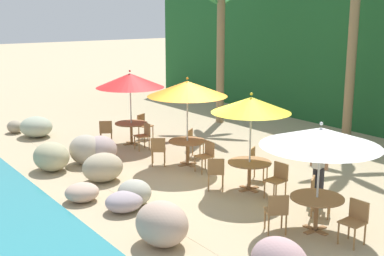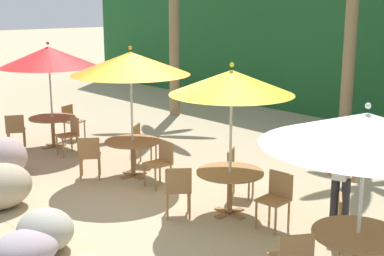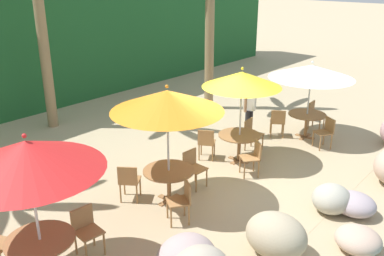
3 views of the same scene
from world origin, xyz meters
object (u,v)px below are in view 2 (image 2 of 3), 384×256
object	(u,v)px
chair_yellow_seaward	(276,196)
chair_yellow_inland	(237,169)
chair_orange_left	(89,154)
waiter_in_white	(342,170)
chair_orange_seaward	(161,160)
dining_table_red	(53,122)
chair_red_seaward	(71,133)
umbrella_yellow	(232,82)
chair_yellow_left	(178,188)
chair_red_left	(15,129)
dining_table_orange	(133,147)
dining_table_yellow	(230,179)
umbrella_white	(366,129)
chair_orange_inland	(141,141)
chair_red_inland	(71,119)
umbrella_orange	(130,63)
umbrella_red	(48,57)
chair_white_inland	(347,222)
dining_table_white	(358,243)

from	to	relation	value
chair_yellow_seaward	chair_yellow_inland	bearing A→B (deg)	158.76
chair_orange_left	waiter_in_white	size ratio (longest dim) A/B	0.51
chair_orange_left	chair_orange_seaward	bearing A→B (deg)	32.52
dining_table_red	chair_red_seaward	distance (m)	0.86
umbrella_yellow	chair_yellow_left	xyz separation A→B (m)	(-0.45, -0.73, -1.69)
chair_red_left	dining_table_orange	bearing A→B (deg)	15.28
dining_table_orange	chair_yellow_seaward	world-z (taller)	chair_yellow_seaward
dining_table_yellow	chair_yellow_left	xyz separation A→B (m)	(-0.45, -0.73, -0.10)
umbrella_white	chair_yellow_left	bearing A→B (deg)	-177.05
chair_orange_inland	chair_orange_left	world-z (taller)	same
chair_red_inland	chair_orange_left	size ratio (longest dim) A/B	1.00
dining_table_orange	waiter_in_white	distance (m)	4.35
umbrella_orange	waiter_in_white	world-z (taller)	umbrella_orange
umbrella_red	dining_table_orange	world-z (taller)	umbrella_red
chair_red_inland	chair_orange_seaward	size ratio (longest dim) A/B	1.00
dining_table_red	waiter_in_white	size ratio (longest dim) A/B	0.65
chair_red_inland	chair_yellow_left	bearing A→B (deg)	-12.70
umbrella_red	dining_table_orange	xyz separation A→B (m)	(3.10, 0.14, -1.57)
dining_table_red	chair_yellow_inland	size ratio (longest dim) A/B	1.26
chair_red_left	waiter_in_white	xyz separation A→B (m)	(7.68, 1.71, 0.47)
chair_orange_left	umbrella_orange	bearing A→B (deg)	61.60
dining_table_yellow	chair_orange_left	bearing A→B (deg)	-165.82
umbrella_red	chair_white_inland	distance (m)	8.08
chair_red_seaward	chair_orange_left	size ratio (longest dim) A/B	1.00
chair_yellow_seaward	dining_table_white	size ratio (longest dim) A/B	0.79
chair_orange_left	umbrella_white	size ratio (longest dim) A/B	0.36
dining_table_orange	chair_white_inland	distance (m)	4.81
chair_orange_seaward	chair_orange_inland	bearing A→B (deg)	157.70
chair_red_left	chair_yellow_left	size ratio (longest dim) A/B	1.00
umbrella_orange	chair_orange_inland	size ratio (longest dim) A/B	3.00
chair_red_left	dining_table_white	bearing A→B (deg)	2.59
chair_red_seaward	dining_table_yellow	distance (m)	4.92
chair_red_seaward	chair_orange_seaward	distance (m)	3.10
umbrella_yellow	dining_table_yellow	world-z (taller)	umbrella_yellow
umbrella_yellow	chair_yellow_left	bearing A→B (deg)	-121.95
chair_red_left	dining_table_yellow	world-z (taller)	chair_red_left
chair_red_seaward	umbrella_yellow	xyz separation A→B (m)	(4.92, 0.17, 1.69)
umbrella_orange	chair_yellow_left	bearing A→B (deg)	-17.41
chair_orange_left	chair_white_inland	bearing A→B (deg)	9.49
dining_table_yellow	umbrella_yellow	bearing A→B (deg)	14.04
umbrella_white	chair_orange_left	bearing A→B (deg)	-177.86
chair_red_seaward	chair_red_inland	bearing A→B (deg)	150.16
chair_orange_seaward	chair_yellow_left	distance (m)	1.56
dining_table_red	umbrella_orange	size ratio (longest dim) A/B	0.42
chair_orange_seaward	chair_yellow_inland	distance (m)	1.48
dining_table_red	umbrella_white	xyz separation A→B (m)	(8.45, -0.40, 1.40)
chair_red_inland	chair_yellow_inland	distance (m)	5.70
umbrella_orange	chair_orange_inland	distance (m)	1.96
chair_red_seaward	chair_yellow_seaward	world-z (taller)	same
dining_table_white	chair_white_inland	size ratio (longest dim) A/B	1.26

